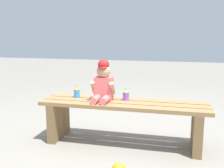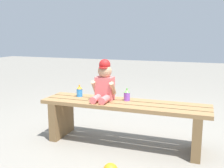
{
  "view_description": "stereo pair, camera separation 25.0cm",
  "coord_description": "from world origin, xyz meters",
  "views": [
    {
      "loc": [
        0.48,
        -2.44,
        1.07
      ],
      "look_at": [
        -0.1,
        -0.05,
        0.6
      ],
      "focal_mm": 42.72,
      "sensor_mm": 36.0,
      "label": 1
    },
    {
      "loc": [
        0.72,
        -2.37,
        1.07
      ],
      "look_at": [
        -0.1,
        -0.05,
        0.6
      ],
      "focal_mm": 42.72,
      "sensor_mm": 36.0,
      "label": 2
    }
  ],
  "objects": [
    {
      "name": "park_bench",
      "position": [
        0.0,
        0.0,
        0.29
      ],
      "size": [
        1.61,
        0.39,
        0.42
      ],
      "color": "olive",
      "rests_on": "ground_plane"
    },
    {
      "name": "sippy_cup_right",
      "position": [
        0.01,
        0.07,
        0.48
      ],
      "size": [
        0.06,
        0.06,
        0.12
      ],
      "color": "#8C4CCC",
      "rests_on": "park_bench"
    },
    {
      "name": "sippy_cup_left",
      "position": [
        -0.51,
        0.07,
        0.48
      ],
      "size": [
        0.06,
        0.06,
        0.12
      ],
      "color": "#338CE5",
      "rests_on": "park_bench"
    },
    {
      "name": "ground_plane",
      "position": [
        0.0,
        0.0,
        0.0
      ],
      "size": [
        16.0,
        16.0,
        0.0
      ],
      "primitive_type": "plane",
      "color": "gray"
    },
    {
      "name": "child_figure",
      "position": [
        -0.21,
        0.01,
        0.6
      ],
      "size": [
        0.23,
        0.27,
        0.4
      ],
      "color": "#E56666",
      "rests_on": "park_bench"
    }
  ]
}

